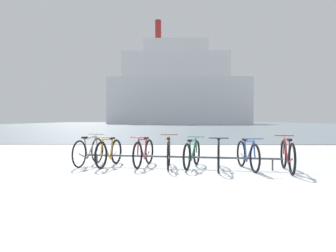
# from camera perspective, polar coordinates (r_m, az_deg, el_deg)

# --- Properties ---
(ground) EXTENTS (80.00, 132.00, 0.08)m
(ground) POSITION_cam_1_polar(r_m,az_deg,el_deg) (60.45, 0.97, -0.02)
(ground) COLOR silver
(bike_rack) EXTENTS (4.98, 0.91, 0.31)m
(bike_rack) POSITION_cam_1_polar(r_m,az_deg,el_deg) (8.74, 2.11, -5.26)
(bike_rack) COLOR #4C5156
(bike_rack) RESTS_ON ground
(bicycle_0) EXTENTS (0.56, 1.67, 0.83)m
(bicycle_0) POSITION_cam_1_polar(r_m,az_deg,el_deg) (9.45, -13.12, -4.15)
(bicycle_0) COLOR black
(bicycle_0) RESTS_ON ground
(bicycle_1) EXTENTS (0.54, 1.62, 0.80)m
(bicycle_1) POSITION_cam_1_polar(r_m,az_deg,el_deg) (9.13, -9.86, -4.43)
(bicycle_1) COLOR black
(bicycle_1) RESTS_ON ground
(bicycle_2) EXTENTS (0.54, 1.63, 0.80)m
(bicycle_2) POSITION_cam_1_polar(r_m,az_deg,el_deg) (9.03, -4.11, -4.47)
(bicycle_2) COLOR black
(bicycle_2) RESTS_ON ground
(bicycle_3) EXTENTS (0.46, 1.79, 0.84)m
(bicycle_3) POSITION_cam_1_polar(r_m,az_deg,el_deg) (8.79, 0.12, -4.50)
(bicycle_3) COLOR black
(bicycle_3) RESTS_ON ground
(bicycle_4) EXTENTS (0.63, 1.68, 0.78)m
(bicycle_4) POSITION_cam_1_polar(r_m,az_deg,el_deg) (8.81, 4.06, -4.68)
(bicycle_4) COLOR black
(bicycle_4) RESTS_ON ground
(bicycle_5) EXTENTS (0.46, 1.76, 0.82)m
(bicycle_5) POSITION_cam_1_polar(r_m,az_deg,el_deg) (8.53, 8.48, -4.77)
(bicycle_5) COLOR black
(bicycle_5) RESTS_ON ground
(bicycle_6) EXTENTS (0.46, 1.72, 0.80)m
(bicycle_6) POSITION_cam_1_polar(r_m,az_deg,el_deg) (8.66, 13.21, -4.76)
(bicycle_6) COLOR black
(bicycle_6) RESTS_ON ground
(bicycle_7) EXTENTS (0.46, 1.80, 0.84)m
(bicycle_7) POSITION_cam_1_polar(r_m,az_deg,el_deg) (8.61, 19.41, -4.69)
(bicycle_7) COLOR black
(bicycle_7) RESTS_ON ground
(ferry_ship) EXTENTS (36.71, 9.01, 26.98)m
(ferry_ship) POSITION_cam_1_polar(r_m,az_deg,el_deg) (89.37, 1.70, 6.22)
(ferry_ship) COLOR white
(ferry_ship) RESTS_ON ground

